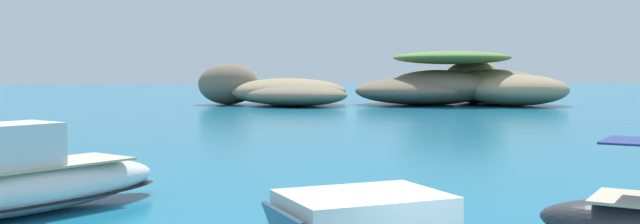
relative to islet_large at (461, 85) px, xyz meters
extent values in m
ellipsoid|color=#756651|center=(-4.52, 0.29, -0.58)|extent=(20.17, 19.56, 3.06)
ellipsoid|color=#756651|center=(-2.58, 0.36, -0.21)|extent=(13.14, 15.21, 3.81)
ellipsoid|color=#9E8966|center=(4.68, -3.53, -0.45)|extent=(15.55, 15.57, 3.33)
ellipsoid|color=#9E8966|center=(2.66, 3.61, 0.36)|extent=(9.88, 9.30, 4.95)
ellipsoid|color=#84755B|center=(3.88, 0.57, -0.17)|extent=(14.39, 13.33, 3.88)
ellipsoid|color=olive|center=(-1.29, -0.53, 3.03)|extent=(12.86, 11.69, 1.43)
ellipsoid|color=#756651|center=(-25.58, 2.93, 0.14)|extent=(9.24, 9.53, 4.51)
ellipsoid|color=#756651|center=(-17.82, 1.63, -0.86)|extent=(7.75, 9.34, 2.50)
ellipsoid|color=#9E8966|center=(-19.13, 1.32, -0.66)|extent=(13.89, 12.24, 2.90)
ellipsoid|color=#84755B|center=(-18.67, -1.44, -0.97)|extent=(15.29, 15.27, 2.29)
ellipsoid|color=white|center=(-29.61, -55.29, -1.47)|extent=(6.90, 7.06, 1.29)
ellipsoid|color=black|center=(-29.61, -55.29, -1.76)|extent=(7.04, 7.20, 0.15)
cube|color=#C6B793|center=(-29.21, -54.88, -0.92)|extent=(4.29, 4.35, 0.06)
cube|color=silver|center=(-29.87, -55.56, -0.36)|extent=(2.62, 2.64, 1.06)
camera|label=1|loc=(-24.25, -72.86, 1.42)|focal=38.20mm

